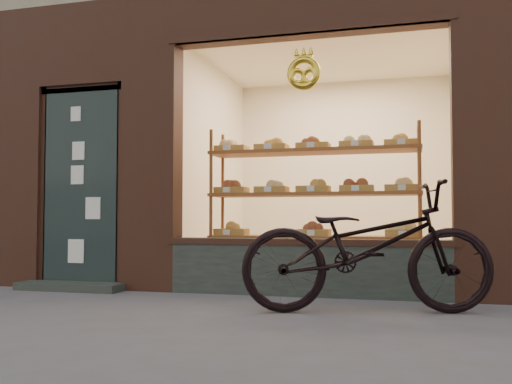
% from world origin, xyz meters
% --- Properties ---
extents(ground, '(90.00, 90.00, 0.00)m').
position_xyz_m(ground, '(0.00, 0.00, 0.00)').
color(ground, slate).
extents(display_shelf, '(2.20, 0.45, 1.70)m').
position_xyz_m(display_shelf, '(0.45, 2.55, 0.89)').
color(display_shelf, brown).
rests_on(display_shelf, ground).
extents(bicycle, '(2.10, 1.15, 1.04)m').
position_xyz_m(bicycle, '(1.09, 1.27, 0.52)').
color(bicycle, black).
rests_on(bicycle, ground).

